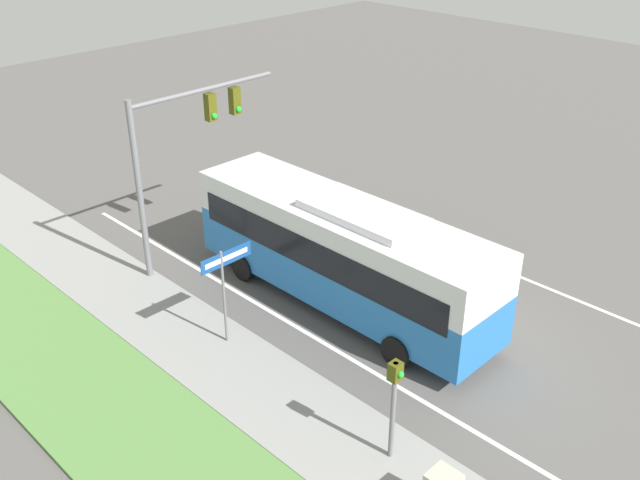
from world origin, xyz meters
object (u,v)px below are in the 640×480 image
(bus, at_px, (342,248))
(street_sign, at_px, (225,277))
(pedestrian_signal, at_px, (394,395))
(signal_gantry, at_px, (182,142))

(bus, relative_size, street_sign, 3.47)
(bus, height_order, pedestrian_signal, bus)
(signal_gantry, relative_size, street_sign, 2.01)
(bus, height_order, signal_gantry, signal_gantry)
(pedestrian_signal, height_order, street_sign, street_sign)
(pedestrian_signal, xyz_separation_m, street_sign, (0.26, 6.16, 0.28))
(street_sign, bearing_deg, pedestrian_signal, -92.41)
(street_sign, bearing_deg, signal_gantry, 65.55)
(signal_gantry, relative_size, pedestrian_signal, 2.19)
(bus, bearing_deg, pedestrian_signal, -127.06)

